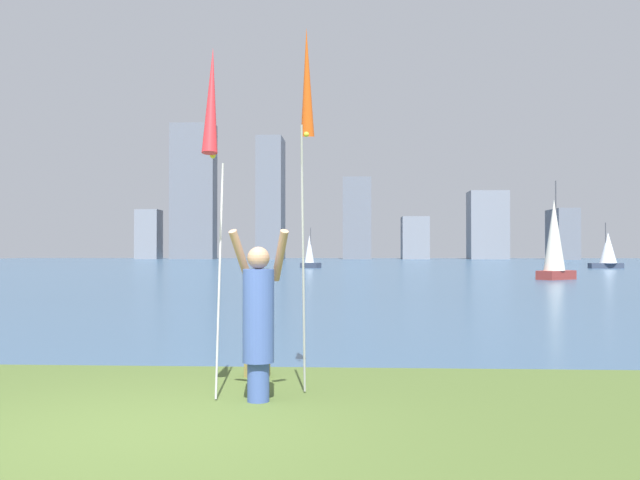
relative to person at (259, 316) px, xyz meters
The scene contains 15 objects.
ground 49.78m from the person, 91.06° to the left, with size 120.00×138.00×0.12m.
person is the anchor object (origin of this frame).
kite_flag_left 2.20m from the person, 154.42° to the right, with size 0.16×0.78×3.68m.
kite_flag_right 2.68m from the person, 58.82° to the left, with size 0.16×1.02×4.14m.
bag 1.58m from the person, 98.69° to the left, with size 0.31×0.17×0.29m.
sailboat_0 31.73m from the person, 68.68° to the left, with size 2.33×2.19×5.24m.
sailboat_3 56.28m from the person, 66.67° to the left, with size 2.84×1.51×3.86m.
sailboat_6 51.80m from the person, 93.21° to the left, with size 1.86×1.51×3.45m.
skyline_tower_0 112.82m from the person, 107.59° to the left, with size 3.85×3.85×8.34m.
skyline_tower_1 110.48m from the person, 103.79° to the left, with size 7.33×3.87×22.73m.
skyline_tower_2 103.65m from the person, 97.00° to the left, with size 4.03×6.89×19.56m.
skyline_tower_3 106.57m from the person, 89.29° to the left, with size 4.65×4.08×13.50m.
skyline_tower_4 107.97m from the person, 84.17° to the left, with size 4.42×5.05×7.03m.
skyline_tower_5 110.26m from the person, 77.94° to the left, with size 6.26×5.12×11.24m.
skyline_tower_6 107.97m from the person, 71.80° to the left, with size 3.34×7.59×7.96m.
Camera 1 is at (1.93, -5.94, 1.59)m, focal length 38.42 mm.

